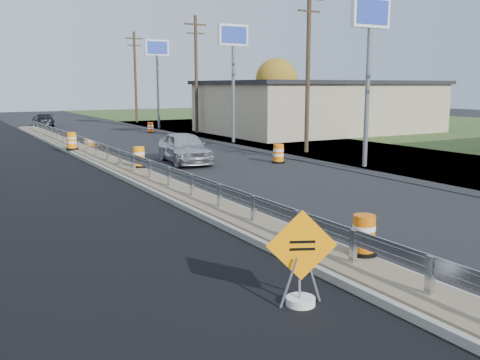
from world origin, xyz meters
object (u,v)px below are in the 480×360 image
caution_sign (301,282)px  barrel_median_mid (139,157)px  barrel_shoulder_far (150,128)px  car_silver (185,148)px  barrel_shoulder_near (278,154)px  barrel_median_near (364,236)px  car_dark_far (43,120)px  barrel_median_far (72,141)px

caution_sign → barrel_median_mid: caution_sign is taller
barrel_shoulder_far → car_silver: bearing=-105.0°
barrel_shoulder_near → barrel_shoulder_far: bearing=88.3°
barrel_median_near → car_silver: (2.99, 16.26, 0.13)m
barrel_shoulder_far → car_dark_far: size_ratio=0.20×
caution_sign → barrel_median_far: size_ratio=1.77×
barrel_shoulder_near → caution_sign: bearing=-122.6°
barrel_median_far → car_silver: 7.93m
car_silver → barrel_median_near: bearing=-93.5°
barrel_median_near → barrel_median_mid: 14.62m
barrel_median_near → barrel_median_far: 23.08m
barrel_median_mid → barrel_shoulder_near: 7.16m
barrel_median_mid → barrel_shoulder_far: size_ratio=1.07×
car_silver → barrel_median_far: bearing=128.0°
barrel_median_mid → barrel_shoulder_far: (7.71, 19.28, -0.26)m
caution_sign → barrel_shoulder_far: bearing=98.6°
caution_sign → barrel_shoulder_near: (9.63, 15.06, 0.02)m
barrel_median_mid → car_silver: bearing=28.9°
caution_sign → barrel_shoulder_far: caution_sign is taller
car_silver → caution_sign: bearing=-100.6°
caution_sign → barrel_shoulder_far: 36.48m
barrel_median_far → barrel_shoulder_near: barrel_median_far is taller
barrel_median_far → barrel_shoulder_near: (8.23, -9.11, -0.24)m
barrel_shoulder_near → car_silver: size_ratio=0.21×
barrel_median_near → car_silver: car_silver is taller
barrel_median_near → barrel_shoulder_far: size_ratio=1.02×
barrel_median_near → barrel_median_mid: (0.00, 14.62, 0.02)m
barrel_median_mid → barrel_shoulder_near: barrel_median_mid is taller
caution_sign → car_dark_far: caution_sign is taller
barrel_shoulder_far → barrel_median_mid: bearing=-111.8°
barrel_median_near → barrel_shoulder_near: size_ratio=0.92×
barrel_median_far → barrel_shoulder_far: barrel_median_far is taller
barrel_shoulder_far → caution_sign: bearing=-106.3°
barrel_median_near → barrel_shoulder_far: 34.76m
caution_sign → car_silver: size_ratio=0.38×
barrel_median_near → barrel_median_mid: barrel_median_mid is taller
barrel_median_far → barrel_shoulder_far: bearing=50.9°
barrel_median_far → barrel_median_near: bearing=-87.3°
barrel_median_near → barrel_median_far: bearing=92.7°
barrel_median_far → car_dark_far: car_dark_far is taller
caution_sign → barrel_median_far: bearing=111.5°
barrel_median_far → barrel_shoulder_near: bearing=-47.9°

